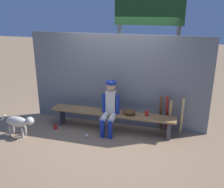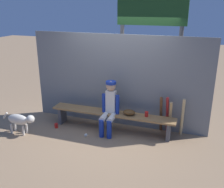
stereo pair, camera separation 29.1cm
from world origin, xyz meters
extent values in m
plane|color=#937556|center=(0.00, 0.00, 0.00)|extent=(30.00, 30.00, 0.00)
cube|color=slate|center=(0.00, 0.39, 1.09)|extent=(4.26, 0.03, 2.17)
cube|color=olive|center=(0.00, 0.00, 0.42)|extent=(2.91, 0.36, 0.04)
cube|color=#4C4C51|center=(-1.30, 0.00, 0.20)|extent=(0.08, 0.29, 0.40)
cube|color=#4C4C51|center=(1.30, 0.00, 0.20)|extent=(0.08, 0.29, 0.40)
cube|color=silver|center=(-0.03, 0.00, 0.71)|extent=(0.22, 0.13, 0.53)
sphere|color=tan|center=(-0.03, 0.00, 1.08)|extent=(0.22, 0.22, 0.22)
cylinder|color=#193399|center=(-0.03, 0.00, 1.16)|extent=(0.23, 0.23, 0.06)
cylinder|color=silver|center=(-0.12, -0.19, 0.40)|extent=(0.13, 0.38, 0.13)
cylinder|color=#193399|center=(-0.12, -0.38, 0.20)|extent=(0.11, 0.11, 0.40)
cylinder|color=#193399|center=(-0.19, -0.02, 0.66)|extent=(0.09, 0.09, 0.45)
cylinder|color=silver|center=(0.06, -0.19, 0.40)|extent=(0.13, 0.38, 0.13)
cylinder|color=#193399|center=(0.06, -0.38, 0.20)|extent=(0.11, 0.11, 0.40)
cylinder|color=#193399|center=(0.13, -0.02, 0.66)|extent=(0.09, 0.09, 0.45)
ellipsoid|color=#593819|center=(0.41, 0.00, 0.50)|extent=(0.28, 0.20, 0.12)
cylinder|color=brown|center=(1.08, 0.27, 0.45)|extent=(0.07, 0.28, 0.89)
cylinder|color=#B22323|center=(1.22, 0.28, 0.45)|extent=(0.09, 0.28, 0.89)
cylinder|color=tan|center=(1.29, 0.21, 0.41)|extent=(0.09, 0.25, 0.82)
cylinder|color=tan|center=(1.55, 0.27, 0.44)|extent=(0.09, 0.15, 0.87)
sphere|color=white|center=(-0.44, -0.49, 0.04)|extent=(0.07, 0.07, 0.07)
cylinder|color=red|center=(-1.30, -0.33, 0.06)|extent=(0.08, 0.08, 0.11)
cylinder|color=red|center=(0.79, 0.04, 0.50)|extent=(0.08, 0.08, 0.11)
cylinder|color=#3F3F42|center=(-0.16, 1.25, 1.15)|extent=(0.10, 0.10, 2.31)
cylinder|color=#3F3F42|center=(1.30, 1.25, 1.15)|extent=(0.10, 0.10, 2.31)
cube|color=#1E471E|center=(0.57, 1.25, 2.76)|extent=(1.70, 0.08, 0.91)
ellipsoid|color=beige|center=(-1.96, -0.83, 0.34)|extent=(0.52, 0.20, 0.24)
sphere|color=beige|center=(-1.62, -0.83, 0.40)|extent=(0.18, 0.18, 0.18)
cylinder|color=beige|center=(-2.30, -0.83, 0.39)|extent=(0.15, 0.04, 0.16)
cylinder|color=beige|center=(-1.80, -0.77, 0.11)|extent=(0.05, 0.05, 0.22)
cylinder|color=beige|center=(-1.80, -0.89, 0.11)|extent=(0.05, 0.05, 0.22)
cylinder|color=beige|center=(-2.12, -0.77, 0.11)|extent=(0.05, 0.05, 0.22)
cylinder|color=beige|center=(-2.12, -0.89, 0.11)|extent=(0.05, 0.05, 0.22)
camera|label=1|loc=(1.50, -5.24, 2.81)|focal=41.49mm
camera|label=2|loc=(1.78, -5.15, 2.81)|focal=41.49mm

